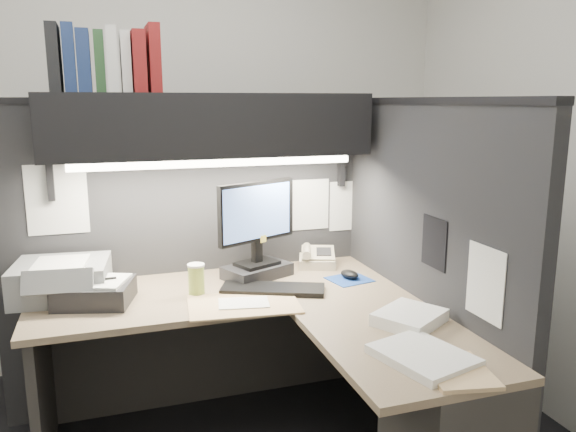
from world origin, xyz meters
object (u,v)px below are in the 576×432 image
(telephone, at_px, (317,258))
(coffee_cup, at_px, (196,281))
(desk, at_px, (323,391))
(monitor, at_px, (257,240))
(notebook_stack, at_px, (95,293))
(printer, at_px, (62,280))
(overhead_shelf, at_px, (210,125))
(keyboard, at_px, (273,289))

(telephone, xyz_separation_m, coffee_cup, (-0.70, -0.27, 0.03))
(desk, distance_m, telephone, 0.90)
(monitor, bearing_deg, notebook_stack, 165.43)
(desk, xyz_separation_m, telephone, (0.27, 0.79, 0.33))
(monitor, height_order, printer, monitor)
(desk, distance_m, overhead_shelf, 1.33)
(telephone, height_order, notebook_stack, notebook_stack)
(coffee_cup, height_order, printer, printer)
(coffee_cup, bearing_deg, telephone, 20.96)
(keyboard, distance_m, notebook_stack, 0.80)
(coffee_cup, bearing_deg, keyboard, -9.97)
(printer, height_order, notebook_stack, printer)
(overhead_shelf, bearing_deg, monitor, -16.55)
(overhead_shelf, relative_size, keyboard, 3.20)
(keyboard, xyz_separation_m, telephone, (0.35, 0.33, 0.03))
(desk, xyz_separation_m, printer, (-1.02, 0.69, 0.37))
(keyboard, bearing_deg, overhead_shelf, 150.50)
(desk, xyz_separation_m, keyboard, (-0.08, 0.46, 0.30))
(desk, bearing_deg, notebook_stack, 147.50)
(telephone, bearing_deg, printer, -155.54)
(monitor, bearing_deg, coffee_cup, -177.41)
(printer, distance_m, notebook_stack, 0.20)
(telephone, bearing_deg, overhead_shelf, -156.33)
(desk, bearing_deg, coffee_cup, 129.47)
(telephone, height_order, printer, printer)
(printer, bearing_deg, notebook_stack, -36.39)
(desk, height_order, keyboard, keyboard)
(printer, bearing_deg, keyboard, -7.49)
(desk, bearing_deg, telephone, 70.86)
(desk, relative_size, coffee_cup, 12.25)
(overhead_shelf, bearing_deg, telephone, 3.69)
(telephone, relative_size, printer, 0.50)
(overhead_shelf, xyz_separation_m, telephone, (0.57, 0.04, -0.73))
(overhead_shelf, xyz_separation_m, printer, (-0.72, -0.06, -0.69))
(monitor, xyz_separation_m, coffee_cup, (-0.34, -0.17, -0.13))
(coffee_cup, relative_size, notebook_stack, 0.44)
(monitor, height_order, telephone, monitor)
(monitor, relative_size, notebook_stack, 1.56)
(monitor, distance_m, notebook_stack, 0.81)
(desk, distance_m, coffee_cup, 0.76)
(printer, relative_size, notebook_stack, 1.29)
(notebook_stack, bearing_deg, printer, 137.37)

